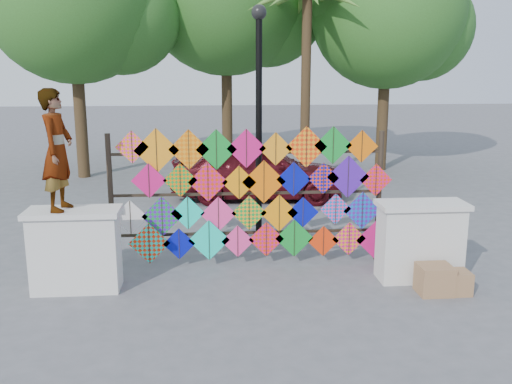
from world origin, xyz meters
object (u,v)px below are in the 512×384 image
kite_rack (253,196)px  lamppost (259,104)px  vendor_woman (57,150)px  sedan (259,170)px

kite_rack → lamppost: size_ratio=1.11×
kite_rack → lamppost: (0.21, 1.27, 1.47)m
vendor_woman → sedan: (3.47, 5.85, -1.43)m
vendor_woman → lamppost: size_ratio=0.40×
vendor_woman → lamppost: (3.16, 2.20, 0.51)m
vendor_woman → sedan: 6.95m
sedan → lamppost: lamppost is taller
sedan → lamppost: (-0.32, -3.65, 1.94)m
kite_rack → sedan: bearing=83.9°
vendor_woman → lamppost: lamppost is taller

